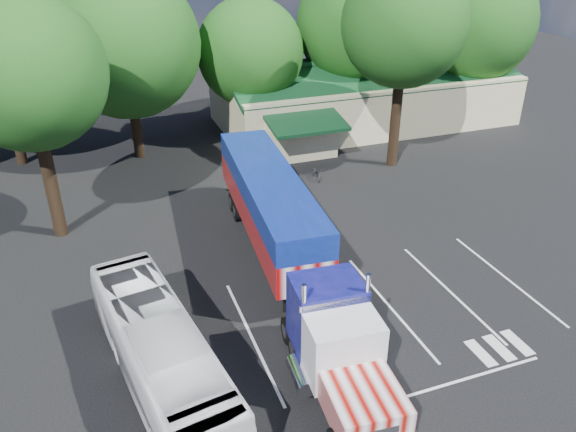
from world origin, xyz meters
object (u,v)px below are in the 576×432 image
object	(u,v)px
woman	(358,296)
silver_sedan	(363,131)
tour_bus	(161,354)
semi_truck	(284,231)
bicycle	(316,173)

from	to	relation	value
woman	silver_sedan	distance (m)	22.55
tour_bus	silver_sedan	size ratio (longest dim) A/B	2.91
semi_truck	tour_bus	size ratio (longest dim) A/B	1.96
silver_sedan	semi_truck	bearing A→B (deg)	142.50
tour_bus	bicycle	bearing A→B (deg)	41.77
tour_bus	silver_sedan	distance (m)	28.66
woman	tour_bus	distance (m)	8.74
semi_truck	woman	distance (m)	4.66
bicycle	silver_sedan	distance (m)	8.85
semi_truck	silver_sedan	xyz separation A→B (m)	(12.40, 16.08, -1.88)
silver_sedan	bicycle	bearing A→B (deg)	132.85
semi_truck	woman	xyz separation A→B (m)	(2.00, -3.92, -1.53)
bicycle	tour_bus	bearing A→B (deg)	-125.94
semi_truck	woman	world-z (taller)	semi_truck
semi_truck	woman	bearing A→B (deg)	-58.17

